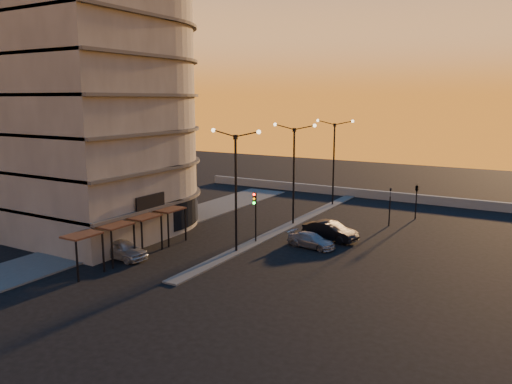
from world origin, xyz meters
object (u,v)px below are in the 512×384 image
(car_hatchback, at_px, (122,249))
(car_wagon, at_px, (311,240))
(traffic_light_main, at_px, (255,209))
(streetlamp_mid, at_px, (294,166))
(car_sedan, at_px, (330,231))

(car_hatchback, relative_size, car_wagon, 1.07)
(traffic_light_main, xyz_separation_m, car_hatchback, (-6.50, -8.48, -2.16))
(car_hatchback, bearing_deg, streetlamp_mid, -18.14)
(car_hatchback, height_order, car_sedan, car_sedan)
(traffic_light_main, distance_m, car_sedan, 6.73)
(traffic_light_main, height_order, car_hatchback, traffic_light_main)
(traffic_light_main, relative_size, car_wagon, 1.06)
(traffic_light_main, bearing_deg, streetlamp_mid, 90.00)
(car_hatchback, bearing_deg, car_sedan, -38.25)
(streetlamp_mid, distance_m, car_wagon, 8.95)
(traffic_light_main, height_order, car_wagon, traffic_light_main)
(car_sedan, bearing_deg, traffic_light_main, 138.48)
(car_hatchback, distance_m, car_sedan, 16.95)
(streetlamp_mid, xyz_separation_m, traffic_light_main, (0.00, -7.13, -2.70))
(streetlamp_mid, relative_size, car_hatchback, 2.22)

